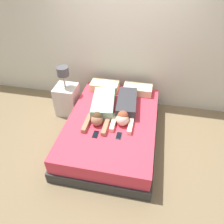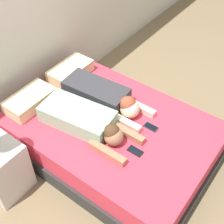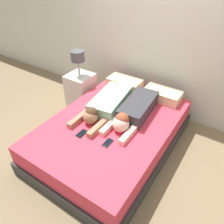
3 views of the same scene
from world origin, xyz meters
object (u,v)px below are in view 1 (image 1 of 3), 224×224
object	(u,v)px
cell_phone_left	(96,134)
nightstand	(67,98)
person_right	(126,107)
pillow_head_left	(105,86)
cell_phone_right	(119,136)
person_left	(102,107)
pillow_head_right	(138,89)
bed	(112,129)

from	to	relation	value
cell_phone_left	nightstand	xyz separation A→B (m)	(-0.84, 0.97, -0.11)
cell_phone_left	person_right	bearing A→B (deg)	60.35
pillow_head_left	nightstand	distance (m)	0.77
pillow_head_left	cell_phone_right	distance (m)	1.32
nightstand	person_right	bearing A→B (deg)	-15.60
pillow_head_left	cell_phone_right	world-z (taller)	pillow_head_left
person_left	cell_phone_left	xyz separation A→B (m)	(0.04, -0.58, -0.08)
pillow_head_left	pillow_head_right	size ratio (longest dim) A/B	1.00
person_left	person_right	size ratio (longest dim) A/B	1.06
bed	pillow_head_left	distance (m)	0.97
pillow_head_left	nightstand	xyz separation A→B (m)	(-0.69, -0.30, -0.18)
cell_phone_left	cell_phone_right	size ratio (longest dim) A/B	1.00
bed	pillow_head_right	world-z (taller)	pillow_head_right
person_left	pillow_head_left	bearing A→B (deg)	99.43
person_left	nightstand	size ratio (longest dim) A/B	1.10
pillow_head_left	person_left	size ratio (longest dim) A/B	0.49
pillow_head_left	cell_phone_right	xyz separation A→B (m)	(0.50, -1.22, -0.07)
pillow_head_right	person_left	world-z (taller)	person_left
cell_phone_left	cell_phone_right	world-z (taller)	same
nightstand	pillow_head_right	bearing A→B (deg)	12.59
person_right	nightstand	world-z (taller)	nightstand
person_right	nightstand	xyz separation A→B (m)	(-1.20, 0.34, -0.20)
pillow_head_right	person_left	bearing A→B (deg)	-127.69
pillow_head_right	person_right	bearing A→B (deg)	-102.16
person_right	cell_phone_left	xyz separation A→B (m)	(-0.36, -0.63, -0.09)
person_right	nightstand	bearing A→B (deg)	164.40
bed	pillow_head_left	xyz separation A→B (m)	(-0.32, 0.86, 0.30)
cell_phone_right	person_right	bearing A→B (deg)	89.28
pillow_head_left	person_right	bearing A→B (deg)	-51.12
bed	pillow_head_right	xyz separation A→B (m)	(0.32, 0.86, 0.30)
pillow_head_left	person_left	distance (m)	0.70
person_right	person_left	bearing A→B (deg)	-171.96
person_right	cell_phone_left	bearing A→B (deg)	-119.65
pillow_head_right	bed	bearing A→B (deg)	-110.58
pillow_head_left	cell_phone_left	world-z (taller)	pillow_head_left
pillow_head_left	cell_phone_left	bearing A→B (deg)	-83.19
pillow_head_right	person_left	size ratio (longest dim) A/B	0.49
cell_phone_right	cell_phone_left	bearing A→B (deg)	-172.82
bed	person_left	world-z (taller)	person_left
pillow_head_left	cell_phone_left	xyz separation A→B (m)	(0.15, -1.27, -0.07)
bed	cell_phone_right	bearing A→B (deg)	-63.43
cell_phone_left	cell_phone_right	distance (m)	0.36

